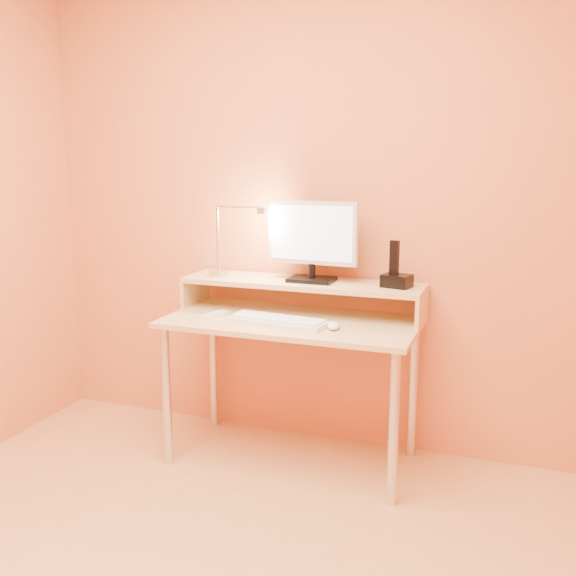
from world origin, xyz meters
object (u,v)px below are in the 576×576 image
at_px(monitor_panel, 313,233).
at_px(mouse, 333,326).
at_px(keyboard, 278,322).
at_px(lamp_base, 219,274).
at_px(phone_dock, 397,281).
at_px(remote_control, 215,315).

relative_size(monitor_panel, mouse, 4.64).
height_order(keyboard, mouse, mouse).
height_order(monitor_panel, lamp_base, monitor_panel).
relative_size(lamp_base, phone_dock, 0.77).
height_order(mouse, remote_control, mouse).
height_order(monitor_panel, remote_control, monitor_panel).
distance_m(lamp_base, keyboard, 0.49).
distance_m(mouse, remote_control, 0.60).
relative_size(lamp_base, remote_control, 0.62).
height_order(phone_dock, remote_control, phone_dock).
height_order(lamp_base, remote_control, lamp_base).
relative_size(monitor_panel, phone_dock, 3.46).
distance_m(monitor_panel, phone_dock, 0.47).
bearing_deg(monitor_panel, phone_dock, 0.88).
bearing_deg(monitor_panel, lamp_base, -173.09).
xyz_separation_m(lamp_base, remote_control, (0.08, -0.21, -0.16)).
distance_m(lamp_base, phone_dock, 0.91).
relative_size(phone_dock, keyboard, 0.28).
height_order(monitor_panel, phone_dock, monitor_panel).
bearing_deg(mouse, remote_control, 165.96).
bearing_deg(lamp_base, mouse, -18.44).
bearing_deg(remote_control, lamp_base, 127.28).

